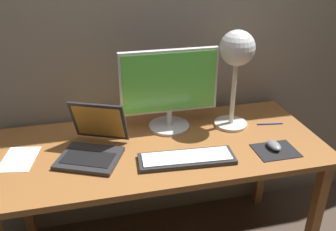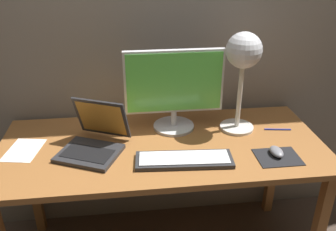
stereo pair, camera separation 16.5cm
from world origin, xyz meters
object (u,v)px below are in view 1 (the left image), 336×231
object	(u,v)px
monitor	(169,87)
mouse	(274,145)
laptop	(94,140)
desk_lamp	(237,56)
keyboard_main	(187,159)
pen	(270,124)

from	to	relation	value
monitor	mouse	world-z (taller)	monitor
laptop	desk_lamp	world-z (taller)	desk_lamp
keyboard_main	pen	world-z (taller)	keyboard_main
pen	laptop	bearing A→B (deg)	-175.92
keyboard_main	laptop	world-z (taller)	laptop
monitor	keyboard_main	world-z (taller)	monitor
laptop	mouse	world-z (taller)	laptop
mouse	laptop	bearing A→B (deg)	168.70
keyboard_main	desk_lamp	xyz separation A→B (m)	(0.33, 0.28, 0.38)
laptop	pen	size ratio (longest dim) A/B	2.74
monitor	desk_lamp	size ratio (longest dim) A/B	0.98
keyboard_main	desk_lamp	world-z (taller)	desk_lamp
keyboard_main	desk_lamp	distance (m)	0.57
desk_lamp	pen	bearing A→B (deg)	-11.77
keyboard_main	monitor	bearing A→B (deg)	90.50
desk_lamp	pen	xyz separation A→B (m)	(0.21, -0.04, -0.38)
keyboard_main	pen	xyz separation A→B (m)	(0.54, 0.24, -0.01)
monitor	mouse	distance (m)	0.59
keyboard_main	laptop	bearing A→B (deg)	157.02
monitor	laptop	distance (m)	0.46
laptop	desk_lamp	bearing A→B (deg)	8.64
mouse	desk_lamp	bearing A→B (deg)	110.99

